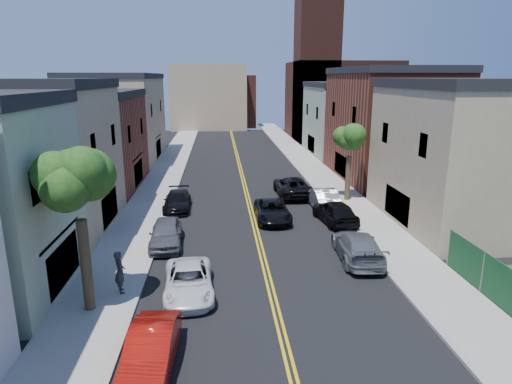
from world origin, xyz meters
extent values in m
cube|color=gray|center=(-7.90, 40.00, 0.07)|extent=(3.20, 100.00, 0.15)
cube|color=gray|center=(7.90, 40.00, 0.07)|extent=(3.20, 100.00, 0.15)
cube|color=gray|center=(-6.15, 40.00, 0.07)|extent=(0.30, 100.00, 0.15)
cube|color=gray|center=(6.15, 40.00, 0.07)|extent=(0.30, 100.00, 0.15)
cube|color=#998466|center=(-14.00, 25.00, 4.50)|extent=(9.00, 10.00, 9.00)
cube|color=brown|center=(-14.00, 36.00, 4.00)|extent=(9.00, 12.00, 8.00)
cube|color=#998466|center=(-14.00, 50.00, 4.75)|extent=(9.00, 16.00, 9.50)
cube|color=#998466|center=(14.00, 24.00, 4.50)|extent=(9.00, 12.00, 9.00)
cube|color=brown|center=(14.00, 38.00, 5.00)|extent=(9.00, 14.00, 10.00)
cube|color=gray|center=(14.00, 52.00, 4.25)|extent=(9.00, 12.00, 8.50)
cube|color=#4C2319|center=(17.50, 68.00, 6.00)|extent=(16.00, 14.00, 12.00)
cube|color=#4C2319|center=(12.50, 64.00, 11.00)|extent=(6.00, 6.00, 22.00)
cube|color=#998466|center=(-4.00, 82.00, 6.00)|extent=(14.00, 8.00, 12.00)
cube|color=brown|center=(0.00, 86.00, 5.00)|extent=(10.00, 8.00, 10.00)
cylinder|color=#392C1C|center=(-7.90, 14.00, 2.13)|extent=(0.44, 0.44, 3.96)
sphere|color=#1A3B10|center=(-7.90, 14.00, 6.45)|extent=(5.20, 5.20, 5.20)
sphere|color=#1A3B10|center=(-7.38, 13.61, 7.49)|extent=(3.90, 3.90, 3.90)
sphere|color=#1A3B10|center=(-8.42, 14.52, 5.93)|extent=(3.64, 3.64, 3.64)
cylinder|color=#392C1C|center=(7.90, 30.00, 1.91)|extent=(0.44, 0.44, 3.52)
sphere|color=#1A3B10|center=(7.90, 30.00, 5.65)|extent=(4.40, 4.40, 4.40)
sphere|color=#1A3B10|center=(8.34, 29.67, 6.53)|extent=(3.30, 3.30, 3.30)
sphere|color=#1A3B10|center=(7.46, 30.44, 5.21)|extent=(3.08, 3.08, 3.08)
imported|color=#AF120B|center=(-4.74, 9.88, 0.72)|extent=(1.73, 4.44, 1.44)
imported|color=silver|center=(-3.80, 15.18, 0.66)|extent=(2.48, 4.86, 1.31)
imported|color=#515258|center=(-5.50, 21.36, 0.78)|extent=(2.04, 4.64, 1.56)
imported|color=black|center=(-5.50, 28.81, 0.68)|extent=(1.97, 4.71, 1.36)
imported|color=slate|center=(5.13, 18.48, 0.76)|extent=(2.49, 5.40, 1.53)
imported|color=black|center=(5.50, 24.68, 0.80)|extent=(2.53, 4.94, 1.61)
imported|color=#96999D|center=(5.50, 28.27, 0.80)|extent=(1.72, 4.88, 1.60)
imported|color=black|center=(3.80, 32.00, 0.81)|extent=(2.76, 5.88, 1.62)
imported|color=black|center=(1.32, 25.63, 0.69)|extent=(2.30, 4.96, 1.38)
imported|color=#292931|center=(-6.89, 15.42, 1.14)|extent=(0.70, 0.84, 1.97)
camera|label=1|loc=(-2.30, -3.46, 9.69)|focal=30.97mm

